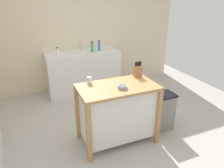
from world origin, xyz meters
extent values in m
plane|color=#ADA8A0|center=(0.00, 0.00, 0.00)|extent=(5.92, 5.92, 0.00)
cube|color=beige|center=(0.00, 2.29, 1.30)|extent=(4.92, 0.10, 2.60)
cube|color=#AD7F4C|center=(-0.02, -0.02, 0.88)|extent=(1.11, 0.62, 0.04)
cube|color=silver|center=(-0.02, -0.02, 0.48)|extent=(1.01, 0.52, 0.76)
cube|color=#AD7F4C|center=(-0.55, -0.30, 0.43)|extent=(0.06, 0.06, 0.86)
cube|color=#AD7F4C|center=(0.50, -0.30, 0.43)|extent=(0.06, 0.06, 0.86)
cube|color=#AD7F4C|center=(-0.55, 0.26, 0.43)|extent=(0.06, 0.06, 0.86)
cube|color=#AD7F4C|center=(0.50, 0.26, 0.43)|extent=(0.06, 0.06, 0.86)
cube|color=#9E7042|center=(0.41, 0.19, 0.99)|extent=(0.11, 0.09, 0.17)
cylinder|color=black|center=(0.37, 0.19, 1.10)|extent=(0.02, 0.02, 0.07)
cylinder|color=black|center=(0.39, 0.19, 1.10)|extent=(0.02, 0.02, 0.06)
cylinder|color=black|center=(0.41, 0.19, 1.11)|extent=(0.02, 0.02, 0.07)
cylinder|color=black|center=(0.43, 0.19, 1.10)|extent=(0.02, 0.02, 0.06)
cylinder|color=black|center=(0.46, 0.19, 1.11)|extent=(0.02, 0.02, 0.07)
cylinder|color=gray|center=(0.00, -0.13, 0.92)|extent=(0.13, 0.13, 0.05)
cylinder|color=#49555B|center=(0.00, -0.13, 0.94)|extent=(0.11, 0.11, 0.01)
cylinder|color=silver|center=(-0.36, 0.21, 0.95)|extent=(0.07, 0.07, 0.10)
cube|color=slate|center=(0.77, -0.03, 0.30)|extent=(0.34, 0.26, 0.60)
cube|color=black|center=(0.77, -0.03, 0.61)|extent=(0.36, 0.28, 0.03)
cube|color=silver|center=(0.02, 1.94, 0.46)|extent=(1.59, 0.60, 0.92)
cube|color=silver|center=(0.02, 1.92, 0.90)|extent=(0.44, 0.36, 0.03)
cylinder|color=#B7BCC1|center=(0.02, 2.08, 1.03)|extent=(0.02, 0.02, 0.22)
cylinder|color=blue|center=(0.41, 1.91, 1.02)|extent=(0.05, 0.05, 0.21)
cylinder|color=black|center=(0.41, 1.91, 1.13)|extent=(0.03, 0.03, 0.02)
cylinder|color=white|center=(-0.51, 1.84, 0.99)|extent=(0.05, 0.05, 0.15)
cylinder|color=black|center=(-0.51, 1.84, 1.08)|extent=(0.03, 0.03, 0.02)
cylinder|color=green|center=(0.23, 1.87, 1.02)|extent=(0.06, 0.06, 0.21)
cylinder|color=black|center=(0.23, 1.87, 1.14)|extent=(0.04, 0.04, 0.02)
camera|label=1|loc=(-1.16, -2.49, 2.08)|focal=34.25mm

